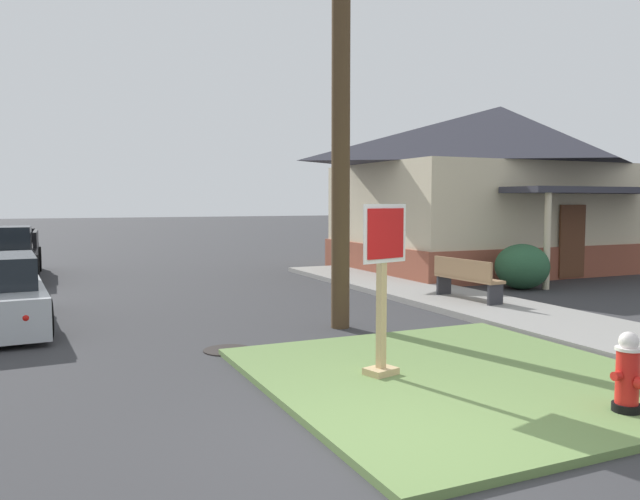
# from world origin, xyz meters

# --- Properties ---
(ground_plane) EXTENTS (160.00, 160.00, 0.00)m
(ground_plane) POSITION_xyz_m (0.00, 0.00, 0.00)
(ground_plane) COLOR #333335
(grass_corner_patch) EXTENTS (4.60, 4.84, 0.08)m
(grass_corner_patch) POSITION_xyz_m (1.83, 1.51, 0.04)
(grass_corner_patch) COLOR #668447
(grass_corner_patch) RESTS_ON ground
(sidewalk_strip) EXTENTS (2.20, 15.62, 0.12)m
(sidewalk_strip) POSITION_xyz_m (5.33, 5.42, 0.06)
(sidewalk_strip) COLOR gray
(sidewalk_strip) RESTS_ON ground
(fire_hydrant) EXTENTS (0.38, 0.34, 0.80)m
(fire_hydrant) POSITION_xyz_m (2.52, -0.27, 0.45)
(fire_hydrant) COLOR black
(fire_hydrant) RESTS_ON grass_corner_patch
(stop_sign) EXTENTS (0.67, 0.36, 2.04)m
(stop_sign) POSITION_xyz_m (0.97, 1.87, 1.05)
(stop_sign) COLOR tan
(stop_sign) RESTS_ON grass_corner_patch
(manhole_cover) EXTENTS (0.70, 0.70, 0.02)m
(manhole_cover) POSITION_xyz_m (-0.29, 4.11, 0.01)
(manhole_cover) COLOR black
(manhole_cover) RESTS_ON ground
(street_bench) EXTENTS (0.50, 1.76, 0.85)m
(street_bench) POSITION_xyz_m (5.29, 5.90, 0.59)
(street_bench) COLOR #93704C
(street_bench) RESTS_ON sidewalk_strip
(utility_pole) EXTENTS (1.70, 0.31, 9.36)m
(utility_pole) POSITION_xyz_m (1.92, 4.92, 4.86)
(utility_pole) COLOR #4C3823
(utility_pole) RESTS_ON ground
(corner_house) EXTENTS (9.82, 7.60, 5.12)m
(corner_house) POSITION_xyz_m (10.64, 11.25, 2.63)
(corner_house) COLOR brown
(corner_house) RESTS_ON ground
(shrub_near_porch) EXTENTS (1.31, 1.31, 1.11)m
(shrub_near_porch) POSITION_xyz_m (8.04, 7.29, 0.55)
(shrub_near_porch) COLOR #2A5737
(shrub_near_porch) RESTS_ON ground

